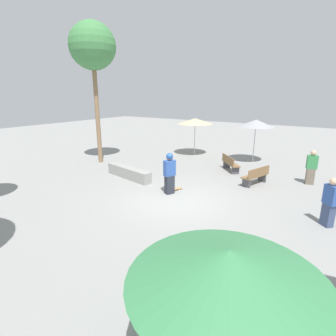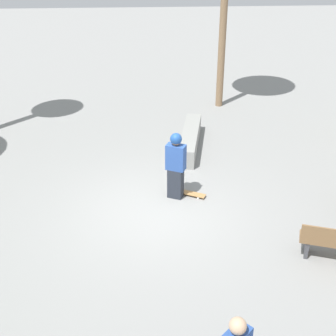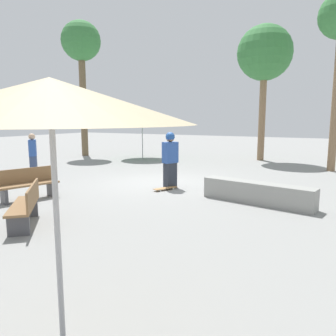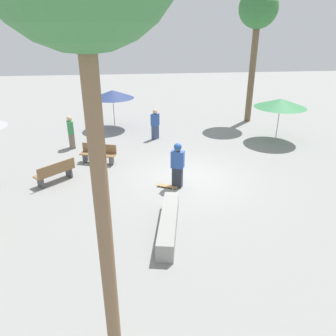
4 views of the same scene
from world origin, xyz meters
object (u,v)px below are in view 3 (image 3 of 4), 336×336
at_px(shade_umbrella_green, 142,122).
at_px(palm_tree_center_left, 81,46).
at_px(palm_tree_left, 265,54).
at_px(bystander_watching, 33,154).
at_px(skateboard, 165,188).
at_px(bench_far, 26,205).
at_px(skater_main, 170,158).
at_px(concrete_ledge, 257,193).
at_px(shade_umbrella_tan, 50,101).
at_px(bench_near, 27,184).

bearing_deg(shade_umbrella_green, palm_tree_center_left, -176.45).
height_order(palm_tree_left, bystander_watching, palm_tree_left).
relative_size(skateboard, bench_far, 0.54).
xyz_separation_m(skater_main, skateboard, (0.03, -0.39, -0.90)).
bearing_deg(bystander_watching, palm_tree_center_left, -18.95).
relative_size(bench_far, palm_tree_left, 0.22).
relative_size(skateboard, shade_umbrella_green, 0.30).
relative_size(skater_main, palm_tree_left, 0.26).
height_order(palm_tree_left, palm_tree_center_left, palm_tree_center_left).
height_order(concrete_ledge, shade_umbrella_tan, shade_umbrella_tan).
bearing_deg(bench_near, skater_main, 157.95).
bearing_deg(concrete_ledge, bystander_watching, 178.17).
bearing_deg(palm_tree_left, shade_umbrella_green, -157.71).
relative_size(shade_umbrella_green, bystander_watching, 1.63).
bearing_deg(bench_near, shade_umbrella_tan, 71.91).
bearing_deg(bench_near, concrete_ledge, 132.73).
distance_m(shade_umbrella_tan, palm_tree_left, 15.96).
bearing_deg(skateboard, bystander_watching, -62.95).
distance_m(concrete_ledge, palm_tree_center_left, 14.52).
relative_size(shade_umbrella_tan, palm_tree_center_left, 0.33).
xyz_separation_m(palm_tree_left, bystander_watching, (-6.84, -8.79, -4.58)).
xyz_separation_m(bench_far, shade_umbrella_tan, (3.54, -2.50, 1.91)).
xyz_separation_m(skateboard, palm_tree_left, (1.02, 8.78, 5.34)).
distance_m(bench_near, shade_umbrella_green, 9.53).
bearing_deg(bench_far, palm_tree_center_left, -6.04).
distance_m(skateboard, shade_umbrella_tan, 7.62).
distance_m(concrete_ledge, bystander_watching, 8.69).
xyz_separation_m(shade_umbrella_green, palm_tree_center_left, (-3.86, -0.24, 4.27)).
xyz_separation_m(skater_main, bench_far, (-0.92, -4.69, -0.53)).
bearing_deg(shade_umbrella_green, skater_main, -51.40).
xyz_separation_m(bench_near, palm_tree_center_left, (-5.91, 8.93, 5.85)).
height_order(bench_far, palm_tree_left, palm_tree_left).
relative_size(shade_umbrella_tan, bystander_watching, 1.56).
bearing_deg(bench_near, shade_umbrella_green, -148.62).
height_order(bench_far, palm_tree_center_left, palm_tree_center_left).
bearing_deg(bench_near, skateboard, 153.88).
bearing_deg(bystander_watching, bench_near, -176.39).
bearing_deg(skateboard, concrete_ledge, 111.29).
xyz_separation_m(skateboard, palm_tree_center_left, (-8.69, 6.15, 6.22)).
height_order(skateboard, palm_tree_left, palm_tree_left).
bearing_deg(skateboard, palm_tree_center_left, -98.30).
bearing_deg(shade_umbrella_green, shade_umbrella_tan, -60.69).
distance_m(concrete_ledge, bench_near, 6.16).
xyz_separation_m(skater_main, bench_near, (-2.74, -3.17, -0.53)).
bearing_deg(bystander_watching, bench_far, -175.45).
relative_size(skateboard, bystander_watching, 0.50).
height_order(skater_main, palm_tree_left, palm_tree_left).
distance_m(bench_far, shade_umbrella_green, 11.48).
height_order(skateboard, shade_umbrella_green, shade_umbrella_green).
bearing_deg(palm_tree_center_left, bench_near, -56.49).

